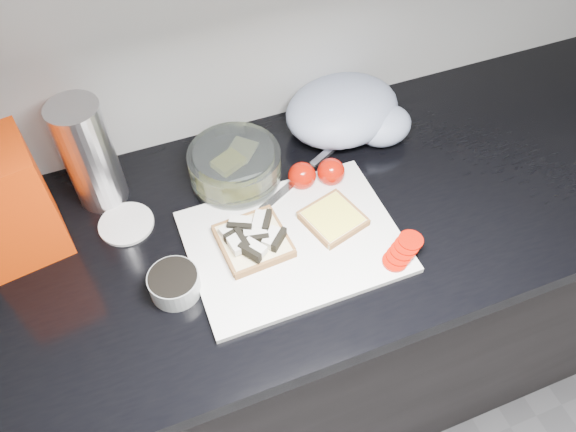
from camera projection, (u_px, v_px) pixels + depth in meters
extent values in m
cube|color=black|center=(261.00, 337.00, 1.48)|extent=(3.50, 0.60, 0.86)
cube|color=black|center=(253.00, 234.00, 1.13)|extent=(3.50, 0.64, 0.04)
cube|color=silver|center=(294.00, 242.00, 1.08)|extent=(0.40, 0.30, 0.01)
cube|color=#F9E5AF|center=(253.00, 241.00, 1.07)|extent=(0.13, 0.13, 0.02)
cube|color=silver|center=(232.00, 230.00, 1.06)|extent=(0.05, 0.04, 0.02)
cube|color=black|center=(232.00, 230.00, 1.06)|extent=(0.05, 0.02, 0.02)
cube|color=silver|center=(241.00, 223.00, 1.07)|extent=(0.05, 0.04, 0.02)
cube|color=black|center=(241.00, 223.00, 1.07)|extent=(0.05, 0.03, 0.02)
cube|color=silver|center=(260.00, 221.00, 1.07)|extent=(0.04, 0.05, 0.02)
cube|color=black|center=(260.00, 221.00, 1.07)|extent=(0.03, 0.05, 0.02)
cube|color=silver|center=(236.00, 243.00, 1.04)|extent=(0.03, 0.05, 0.02)
cube|color=black|center=(236.00, 243.00, 1.04)|extent=(0.02, 0.05, 0.02)
cube|color=silver|center=(256.00, 235.00, 1.05)|extent=(0.05, 0.03, 0.02)
cube|color=black|center=(256.00, 235.00, 1.05)|extent=(0.05, 0.02, 0.02)
cube|color=silver|center=(273.00, 238.00, 1.05)|extent=(0.05, 0.05, 0.02)
cube|color=black|center=(273.00, 238.00, 1.05)|extent=(0.04, 0.04, 0.02)
cube|color=silver|center=(254.00, 248.00, 1.03)|extent=(0.04, 0.05, 0.02)
cube|color=black|center=(254.00, 248.00, 1.03)|extent=(0.04, 0.05, 0.02)
cube|color=#F9E5AF|center=(333.00, 219.00, 1.10)|extent=(0.13, 0.13, 0.01)
cube|color=#FFF04B|center=(333.00, 216.00, 1.10)|extent=(0.11, 0.11, 0.00)
cylinder|color=#A60F03|center=(395.00, 261.00, 1.04)|extent=(0.05, 0.05, 0.01)
cylinder|color=#A60F03|center=(399.00, 256.00, 1.05)|extent=(0.05, 0.05, 0.01)
cylinder|color=#A60F03|center=(403.00, 251.00, 1.05)|extent=(0.05, 0.05, 0.01)
cylinder|color=#A60F03|center=(407.00, 246.00, 1.05)|extent=(0.06, 0.06, 0.01)
cylinder|color=#A60F03|center=(411.00, 240.00, 1.06)|extent=(0.06, 0.06, 0.01)
cube|color=#B5B5BA|center=(287.00, 188.00, 1.16)|extent=(0.15, 0.09, 0.00)
cube|color=#B5B5BA|center=(323.00, 156.00, 1.21)|extent=(0.07, 0.05, 0.01)
cylinder|color=#949999|center=(175.00, 284.00, 1.00)|extent=(0.09, 0.09, 0.05)
cylinder|color=black|center=(173.00, 278.00, 0.99)|extent=(0.09, 0.09, 0.01)
cylinder|color=silver|center=(126.00, 224.00, 1.11)|extent=(0.14, 0.14, 0.01)
cylinder|color=silver|center=(235.00, 167.00, 1.16)|extent=(0.19, 0.19, 0.08)
cube|color=#FFF04B|center=(230.00, 173.00, 1.16)|extent=(0.07, 0.06, 0.04)
cube|color=#D2D27E|center=(243.00, 164.00, 1.19)|extent=(0.08, 0.08, 0.01)
cube|color=#FF3A04|center=(4.00, 204.00, 0.99)|extent=(0.17, 0.16, 0.24)
cylinder|color=silver|center=(89.00, 155.00, 1.07)|extent=(0.10, 0.10, 0.24)
ellipsoid|color=#A4ACCA|center=(342.00, 110.00, 1.25)|extent=(0.29, 0.25, 0.12)
ellipsoid|color=#A4ACCA|center=(384.00, 126.00, 1.24)|extent=(0.14, 0.12, 0.08)
sphere|color=#A60F03|center=(302.00, 176.00, 1.16)|extent=(0.06, 0.06, 0.06)
sphere|color=#A60F03|center=(331.00, 172.00, 1.17)|extent=(0.06, 0.06, 0.06)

